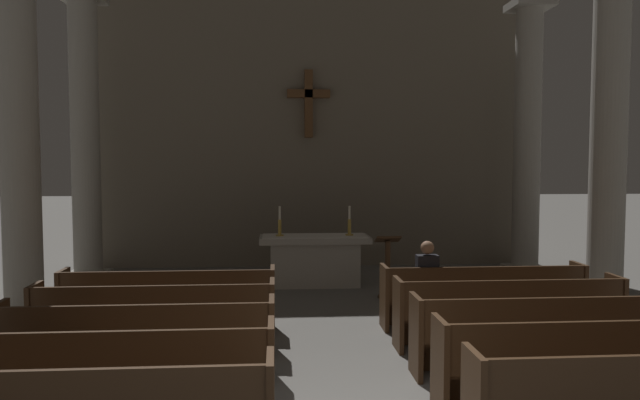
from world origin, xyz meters
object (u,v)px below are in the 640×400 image
Objects in this scene: pew_right_row_3 at (542,334)px; lectern at (388,268)px; pew_left_row_4 at (155,319)px; pew_right_row_2 at (587,363)px; pew_right_row_5 at (483,296)px; pew_left_row_5 at (169,301)px; pew_left_row_3 at (137,343)px; column_left_third at (85,143)px; lone_worshipper at (426,282)px; column_left_second at (19,136)px; column_right_second at (608,138)px; pew_left_row_2 at (113,375)px; pew_right_row_4 at (509,312)px; altar at (315,259)px; candlestick_left at (280,227)px; column_right_third at (527,144)px; candlestick_right at (349,226)px.

pew_right_row_3 is 4.20m from lectern.
pew_left_row_4 and pew_right_row_2 have the same top height.
pew_right_row_3 is at bearing -90.00° from pew_right_row_5.
lectern reaches higher than pew_left_row_5.
column_left_third reaches higher than pew_left_row_3.
column_left_second is at bearing 172.80° from lone_worshipper.
pew_left_row_2 is at bearing -151.25° from column_right_second.
column_left_second reaches higher than pew_left_row_2.
column_right_second is at bearing 19.04° from pew_right_row_5.
column_right_second is (2.35, 1.82, 2.40)m from pew_right_row_4.
pew_left_row_2 is 1.39× the size of altar.
pew_right_row_2 is 5.14× the size of candlestick_left.
column_left_second is at bearing -90.00° from column_left_third.
pew_left_row_2 and pew_right_row_3 have the same top height.
lone_worshipper is (3.78, 3.07, 0.22)m from pew_left_row_2.
pew_right_row_5 is at bearing -54.34° from altar.
pew_left_row_3 is at bearing -157.98° from column_right_second.
column_right_second and column_right_third have the same top height.
pew_right_row_5 is at bearing -46.96° from candlestick_left.
pew_right_row_5 is 2.64× the size of lectern.
pew_left_row_3 is 1.00× the size of pew_right_row_3.
column_left_second is at bearing 173.38° from pew_right_row_5.
pew_left_row_3 is 1.00× the size of pew_right_row_5.
altar is (2.32, 5.26, 0.06)m from pew_left_row_3.
pew_left_row_2 is at bearing -90.00° from pew_left_row_4.
pew_left_row_5 is 0.52× the size of column_left_second.
pew_right_row_4 is 5.14× the size of candlestick_left.
column_right_second is 4.95m from candlestick_right.
lone_worshipper reaches higher than pew_left_row_5.
pew_right_row_4 is 0.52× the size of column_left_third.
column_right_second is 3.97m from lone_worshipper.
pew_right_row_5 is 5.14× the size of candlestick_left.
pew_left_row_4 is at bearing -165.41° from column_right_second.
candlestick_left is 1.40m from candlestick_right.
candlestick_left reaches higher than pew_right_row_2.
lone_worshipper is (-0.87, 3.07, 0.22)m from pew_right_row_2.
pew_left_row_2 is 0.52× the size of column_right_third.
lone_worshipper is (-3.22, -0.77, -2.18)m from column_right_second.
column_left_third is (-7.00, 4.02, 2.40)m from pew_right_row_5.
pew_left_row_5 and pew_right_row_2 have the same top height.
pew_right_row_3 and pew_right_row_5 have the same top height.
pew_right_row_4 is (4.65, 1.01, 0.00)m from pew_left_row_3.
lone_worshipper reaches higher than pew_right_row_3.
column_left_second is 1.00× the size of column_right_third.
pew_left_row_2 is at bearing -146.90° from pew_right_row_5.
pew_left_row_5 is at bearing -150.36° from lectern.
column_right_second is (7.00, 3.84, 2.40)m from pew_left_row_2.
pew_right_row_3 is 5.55m from candlestick_right.
lone_worshipper is at bearing 177.50° from pew_right_row_5.
lectern is at bearing 48.56° from pew_left_row_3.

